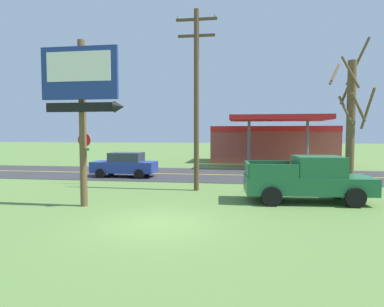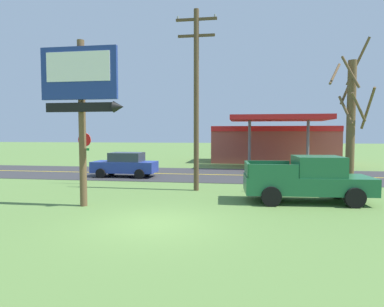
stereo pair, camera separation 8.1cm
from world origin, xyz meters
name	(u,v)px [view 1 (the left image)]	position (x,y,z in m)	size (l,w,h in m)	color
ground_plane	(155,224)	(0.00, 0.00, 0.00)	(180.00, 180.00, 0.00)	#5B7F3D
road_asphalt	(203,175)	(0.00, 13.00, 0.01)	(140.00, 8.00, 0.02)	#333335
road_centre_line	(203,174)	(0.00, 13.00, 0.02)	(126.00, 0.20, 0.01)	gold
motel_sign	(82,91)	(-3.45, 2.07, 4.56)	(3.36, 0.54, 6.57)	brown
stop_sign	(85,149)	(-6.18, 7.67, 2.03)	(0.80, 0.08, 2.95)	slate
utility_pole	(196,95)	(0.45, 6.53, 4.87)	(2.07, 0.26, 9.08)	brown
bare_tree	(351,122)	(7.91, 6.76, 3.48)	(1.96, 1.91, 7.47)	brown
gas_station	(272,143)	(5.70, 24.36, 1.94)	(12.00, 11.50, 4.40)	#A84C42
pickup_green_parked_on_lawn	(308,179)	(5.56, 4.37, 0.96)	(5.32, 2.50, 1.96)	#1E6038
car_blue_near_lane	(125,165)	(-4.99, 11.00, 0.83)	(4.20, 2.00, 1.64)	#233893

